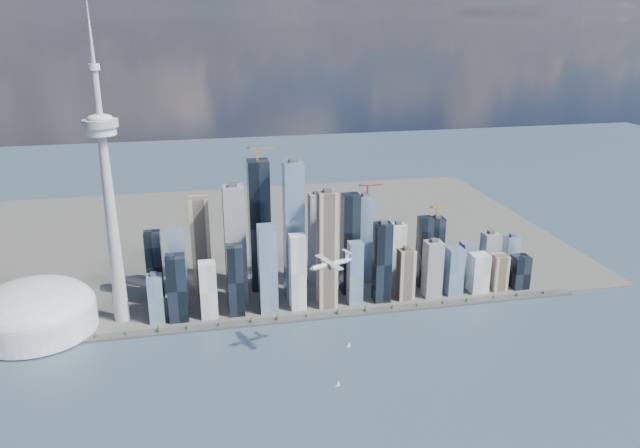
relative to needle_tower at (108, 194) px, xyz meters
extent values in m
plane|color=#314356|center=(300.00, -310.00, -235.84)|extent=(4000.00, 4000.00, 0.00)
cube|color=#383838|center=(300.00, -60.00, -233.84)|extent=(1100.00, 22.00, 4.00)
cube|color=#4C4C47|center=(300.00, 390.00, -234.34)|extent=(1400.00, 900.00, 3.00)
cylinder|color=#3F2D1E|center=(-176.67, -60.00, -230.64)|extent=(1.00, 1.00, 2.40)
cone|color=#1D491A|center=(-176.67, -60.00, -227.04)|extent=(7.20, 7.20, 8.00)
cylinder|color=#3F2D1E|center=(-90.00, -60.00, -230.64)|extent=(1.00, 1.00, 2.40)
cone|color=#1D491A|center=(-90.00, -60.00, -227.04)|extent=(7.20, 7.20, 8.00)
cylinder|color=#3F2D1E|center=(-3.33, -60.00, -230.64)|extent=(1.00, 1.00, 2.40)
cone|color=#1D491A|center=(-3.33, -60.00, -227.04)|extent=(7.20, 7.20, 8.00)
cylinder|color=#3F2D1E|center=(83.33, -60.00, -230.64)|extent=(1.00, 1.00, 2.40)
cone|color=#1D491A|center=(83.33, -60.00, -227.04)|extent=(7.20, 7.20, 8.00)
cylinder|color=#3F2D1E|center=(170.00, -60.00, -230.64)|extent=(1.00, 1.00, 2.40)
cone|color=#1D491A|center=(170.00, -60.00, -227.04)|extent=(7.20, 7.20, 8.00)
cylinder|color=#3F2D1E|center=(256.67, -60.00, -230.64)|extent=(1.00, 1.00, 2.40)
cone|color=#1D491A|center=(256.67, -60.00, -227.04)|extent=(7.20, 7.20, 8.00)
cylinder|color=#3F2D1E|center=(343.33, -60.00, -230.64)|extent=(1.00, 1.00, 2.40)
cone|color=#1D491A|center=(343.33, -60.00, -227.04)|extent=(7.20, 7.20, 8.00)
cylinder|color=#3F2D1E|center=(430.00, -60.00, -230.64)|extent=(1.00, 1.00, 2.40)
cone|color=#1D491A|center=(430.00, -60.00, -227.04)|extent=(7.20, 7.20, 8.00)
cylinder|color=#3F2D1E|center=(516.67, -60.00, -230.64)|extent=(1.00, 1.00, 2.40)
cone|color=#1D491A|center=(516.67, -60.00, -227.04)|extent=(7.20, 7.20, 8.00)
cylinder|color=#3F2D1E|center=(603.33, -60.00, -230.64)|extent=(1.00, 1.00, 2.40)
cone|color=#1D491A|center=(603.33, -60.00, -227.04)|extent=(7.20, 7.20, 8.00)
cylinder|color=#3F2D1E|center=(690.00, -60.00, -230.64)|extent=(1.00, 1.00, 2.40)
cone|color=#1D491A|center=(690.00, -60.00, -227.04)|extent=(7.20, 7.20, 8.00)
cylinder|color=#3F2D1E|center=(776.67, -60.00, -230.64)|extent=(1.00, 1.00, 2.40)
cone|color=#1D491A|center=(776.67, -60.00, -227.04)|extent=(7.20, 7.20, 8.00)
cube|color=black|center=(100.00, -20.00, -172.05)|extent=(34.00, 34.00, 121.59)
cube|color=#7592B1|center=(100.00, 30.00, -155.47)|extent=(30.00, 30.00, 154.75)
cube|color=silver|center=(150.00, -20.00, -180.34)|extent=(30.00, 30.00, 105.01)
cube|color=tan|center=(150.00, 85.00, -136.12)|extent=(36.00, 36.00, 193.43)
cube|color=gray|center=(205.00, 30.00, -119.54)|extent=(38.00, 38.00, 226.59)
cube|color=black|center=(205.00, -20.00, -166.52)|extent=(28.00, 28.00, 132.64)
cube|color=#7592B1|center=(260.00, -20.00, -149.94)|extent=(32.00, 32.00, 165.80)
cube|color=black|center=(260.00, 85.00, -102.96)|extent=(40.00, 40.00, 259.75)
cube|color=#7592B1|center=(315.00, 30.00, -100.20)|extent=(36.00, 36.00, 265.28)
cube|color=silver|center=(315.00, -20.00, -160.99)|extent=(28.00, 28.00, 143.69)
cube|color=tan|center=(370.00, -20.00, -122.31)|extent=(34.00, 34.00, 221.06)
cube|color=gray|center=(370.00, 85.00, -138.89)|extent=(30.00, 30.00, 187.90)
cube|color=black|center=(425.00, 30.00, -133.36)|extent=(32.00, 32.00, 198.96)
cube|color=#7592B1|center=(425.00, -20.00, -172.05)|extent=(26.00, 26.00, 121.59)
cube|color=black|center=(475.00, -20.00, -155.47)|extent=(30.00, 30.00, 154.75)
cube|color=#7592B1|center=(475.00, 85.00, -144.41)|extent=(34.00, 34.00, 176.85)
cube|color=silver|center=(525.00, 30.00, -166.52)|extent=(28.00, 28.00, 132.64)
cube|color=tan|center=(525.00, -20.00, -183.10)|extent=(30.00, 30.00, 99.48)
cube|color=gray|center=(575.00, -20.00, -177.57)|extent=(32.00, 32.00, 110.53)
cube|color=black|center=(575.00, 30.00, -160.99)|extent=(26.00, 26.00, 143.69)
cube|color=#7592B1|center=(625.00, -20.00, -185.86)|extent=(30.00, 30.00, 93.95)
cube|color=black|center=(625.00, 85.00, -172.05)|extent=(28.00, 28.00, 121.59)
cube|color=#7592B1|center=(675.00, 30.00, -191.39)|extent=(30.00, 30.00, 82.90)
cube|color=silver|center=(675.00, -20.00, -194.15)|extent=(34.00, 34.00, 77.37)
cube|color=tan|center=(720.00, -20.00, -196.92)|extent=(28.00, 28.00, 71.85)
cube|color=gray|center=(720.00, 30.00, -183.10)|extent=(30.00, 30.00, 99.48)
cube|color=black|center=(765.00, -20.00, -199.68)|extent=(32.00, 32.00, 66.32)
cube|color=#7592B1|center=(765.00, 30.00, -188.63)|extent=(26.00, 26.00, 88.43)
cube|color=black|center=(60.00, 85.00, -166.52)|extent=(30.00, 30.00, 132.64)
cube|color=#7592B1|center=(60.00, -20.00, -188.63)|extent=(26.00, 26.00, 88.43)
cube|color=#C78C17|center=(260.00, 85.00, 37.91)|extent=(3.00, 3.00, 22.00)
cube|color=#C78C17|center=(268.25, 85.00, 48.91)|extent=(55.00, 2.20, 2.20)
cube|color=#383838|center=(243.50, 85.00, 50.91)|extent=(6.00, 4.00, 4.00)
cube|color=#AE182B|center=(475.00, 85.00, -44.99)|extent=(3.00, 3.00, 22.00)
cube|color=#AE182B|center=(482.20, 85.00, -33.99)|extent=(48.00, 2.20, 2.20)
cube|color=#383838|center=(460.60, 85.00, -31.99)|extent=(6.00, 4.00, 4.00)
cube|color=#C78C17|center=(625.00, 85.00, -100.25)|extent=(3.00, 3.00, 22.00)
cube|color=#C78C17|center=(631.75, 85.00, -89.25)|extent=(45.00, 2.20, 2.20)
cube|color=#383838|center=(611.50, 85.00, -87.25)|extent=(6.00, 4.00, 4.00)
cone|color=gray|center=(0.00, 0.00, -62.84)|extent=(26.00, 26.00, 340.00)
cylinder|color=#BABABA|center=(0.00, 0.00, 107.16)|extent=(48.00, 48.00, 14.00)
cylinder|color=gray|center=(0.00, 0.00, 119.16)|extent=(56.00, 56.00, 12.00)
ellipsoid|color=#BABABA|center=(0.00, 0.00, 127.16)|extent=(40.00, 40.00, 14.00)
cylinder|color=gray|center=(0.00, 0.00, 167.16)|extent=(11.00, 11.00, 80.00)
cylinder|color=#BABABA|center=(0.00, 0.00, 207.16)|extent=(18.00, 18.00, 10.00)
cone|color=silver|center=(0.00, 0.00, 265.16)|extent=(7.00, 7.00, 105.00)
cylinder|color=#BABABA|center=(-140.00, -10.00, -210.84)|extent=(200.00, 200.00, 44.00)
ellipsoid|color=#BABABA|center=(-140.00, -10.00, -188.84)|extent=(200.00, 200.00, 84.00)
cylinder|color=silver|center=(334.66, -199.80, -74.20)|extent=(62.22, 28.61, 7.79)
cone|color=silver|center=(303.72, -210.84, -74.20)|extent=(10.64, 10.20, 7.79)
cone|color=silver|center=(366.75, -188.34, -74.20)|extent=(14.08, 11.43, 7.79)
cube|color=silver|center=(332.37, -200.61, -70.06)|extent=(32.08, 67.46, 1.22)
cylinder|color=silver|center=(336.87, -213.22, -72.01)|extent=(14.08, 8.63, 4.38)
cylinder|color=silver|center=(327.87, -188.01, -72.01)|extent=(14.08, 8.63, 4.38)
cylinder|color=#3F3F3F|center=(329.99, -215.68, -72.01)|extent=(3.62, 9.29, 9.74)
cylinder|color=#3F3F3F|center=(320.99, -190.46, -72.01)|extent=(3.62, 9.29, 9.74)
cube|color=silver|center=(363.31, -189.57, -66.41)|extent=(6.75, 3.21, 13.39)
cube|color=silver|center=(363.31, -189.57, -59.60)|extent=(12.41, 22.43, 0.85)
cube|color=white|center=(328.31, -279.86, -235.41)|extent=(6.55, 2.29, 0.86)
cylinder|color=#999999|center=(328.31, -279.86, -230.46)|extent=(0.26, 0.26, 9.69)
cube|color=white|center=(372.31, -173.12, -235.42)|extent=(6.56, 3.26, 0.84)
cylinder|color=#999999|center=(372.31, -173.12, -230.59)|extent=(0.25, 0.25, 9.44)
camera|label=1|loc=(137.45, -1052.09, 287.71)|focal=35.00mm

